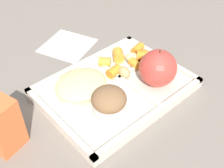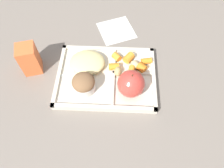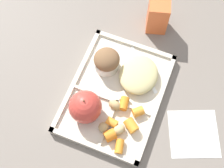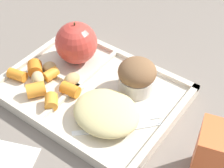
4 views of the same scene
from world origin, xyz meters
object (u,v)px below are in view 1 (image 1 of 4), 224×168
(bran_muffin, at_px, (109,103))
(milk_carton, at_px, (1,125))
(plastic_fork, at_px, (70,98))
(green_apple, at_px, (158,68))
(lunch_tray, at_px, (116,89))

(bran_muffin, relative_size, milk_carton, 0.65)
(plastic_fork, xyz_separation_m, milk_carton, (0.15, 0.01, 0.04))
(bran_muffin, distance_m, milk_carton, 0.21)
(green_apple, relative_size, plastic_fork, 0.72)
(lunch_tray, bearing_deg, milk_carton, -7.00)
(lunch_tray, distance_m, plastic_fork, 0.11)
(bran_muffin, height_order, plastic_fork, bran_muffin)
(green_apple, height_order, plastic_fork, green_apple)
(bran_muffin, distance_m, plastic_fork, 0.10)
(green_apple, bearing_deg, lunch_tray, -33.41)
(bran_muffin, height_order, milk_carton, milk_carton)
(bran_muffin, bearing_deg, milk_carton, -23.87)
(green_apple, relative_size, bran_muffin, 1.27)
(green_apple, xyz_separation_m, bran_muffin, (0.14, -0.00, -0.01))
(lunch_tray, relative_size, milk_carton, 3.00)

